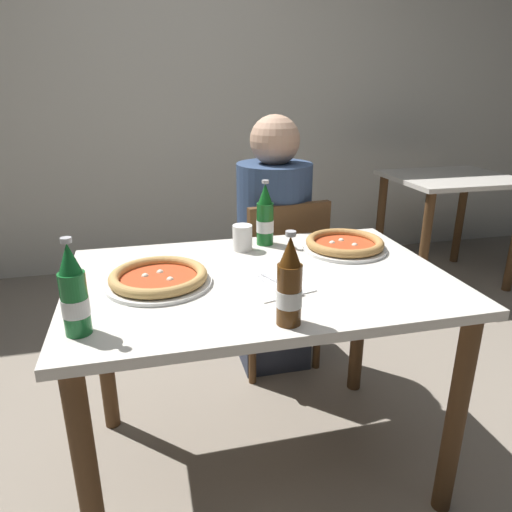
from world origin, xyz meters
name	(u,v)px	position (x,y,z in m)	size (l,w,h in m)	color
ground_plane	(259,460)	(0.00, 0.00, 0.00)	(8.00, 8.00, 0.00)	gray
back_wall_tiled	(184,89)	(0.00, 2.20, 1.30)	(7.00, 0.10, 2.60)	silver
dining_table_main	(260,308)	(0.00, 0.00, 0.64)	(1.20, 0.80, 0.75)	silver
chair_behind_table	(278,276)	(0.24, 0.61, 0.48)	(0.45, 0.45, 0.85)	brown
diner_seated	(273,252)	(0.23, 0.66, 0.58)	(0.34, 0.34, 1.21)	#2D3342
dining_table_background	(449,199)	(1.69, 1.40, 0.59)	(0.80, 0.70, 0.75)	silver
pizza_margherita_near	(159,278)	(-0.32, 0.01, 0.77)	(0.32, 0.32, 0.04)	white
pizza_marinara_far	(345,244)	(0.37, 0.17, 0.77)	(0.31, 0.31, 0.04)	white
beer_bottle_left	(265,218)	(0.10, 0.31, 0.85)	(0.07, 0.07, 0.25)	#14591E
beer_bottle_center	(289,286)	(-0.01, -0.33, 0.85)	(0.07, 0.07, 0.25)	#512D0F
beer_bottle_right	(74,295)	(-0.52, -0.25, 0.85)	(0.07, 0.07, 0.25)	#196B2D
napkin_with_cutlery	(276,286)	(0.03, -0.09, 0.75)	(0.22, 0.22, 0.01)	white
paper_cup	(243,238)	(0.00, 0.26, 0.80)	(0.07, 0.07, 0.10)	white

